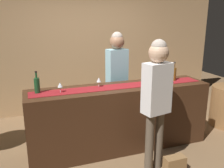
{
  "coord_description": "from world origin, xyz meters",
  "views": [
    {
      "loc": [
        -1.27,
        -3.21,
        1.97
      ],
      "look_at": [
        -0.13,
        0.0,
        1.03
      ],
      "focal_mm": 39.13,
      "sensor_mm": 36.0,
      "label": 1
    }
  ],
  "objects_px": {
    "wine_glass_near_customer": "(60,85)",
    "handbag": "(175,164)",
    "wine_glass_mid_counter": "(99,80)",
    "wine_glass_far_end": "(171,77)",
    "wine_bottle_green": "(37,85)",
    "bartender": "(117,71)",
    "customer_sipping": "(157,93)",
    "wine_bottle_amber": "(174,74)"
  },
  "relations": [
    {
      "from": "wine_glass_mid_counter",
      "to": "handbag",
      "type": "height_order",
      "value": "wine_glass_mid_counter"
    },
    {
      "from": "wine_bottle_amber",
      "to": "wine_glass_mid_counter",
      "type": "bearing_deg",
      "value": 178.21
    },
    {
      "from": "wine_glass_mid_counter",
      "to": "handbag",
      "type": "distance_m",
      "value": 1.54
    },
    {
      "from": "customer_sipping",
      "to": "wine_glass_near_customer",
      "type": "bearing_deg",
      "value": 136.7
    },
    {
      "from": "wine_bottle_amber",
      "to": "wine_glass_near_customer",
      "type": "bearing_deg",
      "value": -178.37
    },
    {
      "from": "wine_bottle_amber",
      "to": "handbag",
      "type": "distance_m",
      "value": 1.42
    },
    {
      "from": "wine_bottle_green",
      "to": "wine_glass_near_customer",
      "type": "bearing_deg",
      "value": -15.13
    },
    {
      "from": "wine_glass_near_customer",
      "to": "bartender",
      "type": "distance_m",
      "value": 1.2
    },
    {
      "from": "wine_bottle_amber",
      "to": "wine_glass_mid_counter",
      "type": "relative_size",
      "value": 2.1
    },
    {
      "from": "wine_glass_near_customer",
      "to": "wine_glass_far_end",
      "type": "bearing_deg",
      "value": -3.63
    },
    {
      "from": "wine_glass_mid_counter",
      "to": "wine_glass_far_end",
      "type": "xyz_separation_m",
      "value": [
        1.09,
        -0.2,
        0.0
      ]
    },
    {
      "from": "wine_bottle_green",
      "to": "wine_glass_near_customer",
      "type": "xyz_separation_m",
      "value": [
        0.29,
        -0.08,
        -0.01
      ]
    },
    {
      "from": "wine_glass_mid_counter",
      "to": "handbag",
      "type": "bearing_deg",
      "value": -51.23
    },
    {
      "from": "wine_bottle_amber",
      "to": "customer_sipping",
      "type": "xyz_separation_m",
      "value": [
        -0.72,
        -0.72,
        -0.03
      ]
    },
    {
      "from": "wine_bottle_green",
      "to": "handbag",
      "type": "distance_m",
      "value": 2.09
    },
    {
      "from": "handbag",
      "to": "customer_sipping",
      "type": "bearing_deg",
      "value": 143.81
    },
    {
      "from": "wine_glass_mid_counter",
      "to": "customer_sipping",
      "type": "height_order",
      "value": "customer_sipping"
    },
    {
      "from": "customer_sipping",
      "to": "handbag",
      "type": "height_order",
      "value": "customer_sipping"
    },
    {
      "from": "wine_bottle_green",
      "to": "bartender",
      "type": "bearing_deg",
      "value": 21.16
    },
    {
      "from": "wine_bottle_green",
      "to": "handbag",
      "type": "relative_size",
      "value": 1.08
    },
    {
      "from": "wine_glass_near_customer",
      "to": "wine_glass_mid_counter",
      "type": "xyz_separation_m",
      "value": [
        0.57,
        0.09,
        0.0
      ]
    },
    {
      "from": "customer_sipping",
      "to": "bartender",
      "type": "bearing_deg",
      "value": 80.53
    },
    {
      "from": "wine_glass_near_customer",
      "to": "customer_sipping",
      "type": "relative_size",
      "value": 0.08
    },
    {
      "from": "customer_sipping",
      "to": "handbag",
      "type": "xyz_separation_m",
      "value": [
        0.22,
        -0.16,
        -0.96
      ]
    },
    {
      "from": "wine_glass_near_customer",
      "to": "wine_glass_mid_counter",
      "type": "relative_size",
      "value": 1.0
    },
    {
      "from": "wine_glass_mid_counter",
      "to": "wine_glass_far_end",
      "type": "relative_size",
      "value": 1.0
    },
    {
      "from": "wine_bottle_green",
      "to": "bartender",
      "type": "xyz_separation_m",
      "value": [
        1.33,
        0.52,
        -0.01
      ]
    },
    {
      "from": "wine_glass_mid_counter",
      "to": "wine_glass_near_customer",
      "type": "bearing_deg",
      "value": -171.0
    },
    {
      "from": "wine_bottle_amber",
      "to": "wine_glass_far_end",
      "type": "relative_size",
      "value": 2.1
    },
    {
      "from": "wine_glass_mid_counter",
      "to": "wine_glass_far_end",
      "type": "bearing_deg",
      "value": -10.17
    },
    {
      "from": "wine_bottle_amber",
      "to": "customer_sipping",
      "type": "relative_size",
      "value": 0.18
    },
    {
      "from": "wine_bottle_green",
      "to": "bartender",
      "type": "height_order",
      "value": "bartender"
    },
    {
      "from": "wine_glass_far_end",
      "to": "bartender",
      "type": "relative_size",
      "value": 0.08
    },
    {
      "from": "wine_glass_near_customer",
      "to": "handbag",
      "type": "xyz_separation_m",
      "value": [
        1.31,
        -0.84,
        -0.98
      ]
    },
    {
      "from": "wine_glass_near_customer",
      "to": "wine_bottle_amber",
      "type": "bearing_deg",
      "value": 1.63
    },
    {
      "from": "wine_glass_near_customer",
      "to": "customer_sipping",
      "type": "xyz_separation_m",
      "value": [
        1.09,
        -0.67,
        -0.02
      ]
    },
    {
      "from": "wine_bottle_green",
      "to": "wine_glass_mid_counter",
      "type": "distance_m",
      "value": 0.86
    },
    {
      "from": "bartender",
      "to": "wine_bottle_green",
      "type": "bearing_deg",
      "value": 13.25
    },
    {
      "from": "wine_bottle_amber",
      "to": "handbag",
      "type": "xyz_separation_m",
      "value": [
        -0.49,
        -0.89,
        -0.99
      ]
    },
    {
      "from": "wine_glass_near_customer",
      "to": "handbag",
      "type": "bearing_deg",
      "value": -32.49
    },
    {
      "from": "wine_bottle_green",
      "to": "wine_glass_near_customer",
      "type": "height_order",
      "value": "wine_bottle_green"
    },
    {
      "from": "wine_bottle_amber",
      "to": "wine_glass_near_customer",
      "type": "xyz_separation_m",
      "value": [
        -1.81,
        -0.05,
        -0.01
      ]
    }
  ]
}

